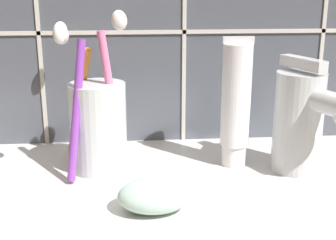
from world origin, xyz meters
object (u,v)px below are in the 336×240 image
(toothbrush_cup, at_px, (97,123))
(soap_bar, at_px, (154,196))
(toothpaste_tube, at_px, (236,103))
(sink_faucet, at_px, (302,119))

(toothbrush_cup, relative_size, soap_bar, 2.61)
(toothpaste_tube, bearing_deg, soap_bar, -132.83)
(sink_faucet, bearing_deg, soap_bar, -87.72)
(toothpaste_tube, bearing_deg, sink_faucet, -19.63)
(soap_bar, bearing_deg, sink_faucet, 26.12)
(toothbrush_cup, xyz_separation_m, toothpaste_tube, (0.16, -0.00, 0.02))
(sink_faucet, xyz_separation_m, soap_bar, (-0.17, -0.08, -0.05))
(toothbrush_cup, xyz_separation_m, soap_bar, (0.06, -0.11, -0.04))
(toothpaste_tube, xyz_separation_m, sink_faucet, (0.07, -0.03, -0.01))
(sink_faucet, bearing_deg, toothpaste_tube, -133.47)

